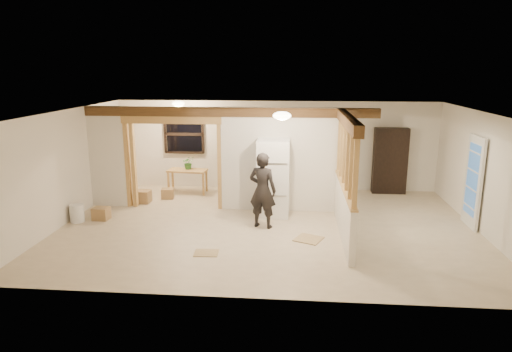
# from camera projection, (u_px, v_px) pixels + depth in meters

# --- Properties ---
(floor) EXTENTS (9.00, 6.50, 0.01)m
(floor) POSITION_uv_depth(u_px,v_px,m) (268.00, 226.00, 10.05)
(floor) COLOR beige
(floor) RESTS_ON ground
(ceiling) EXTENTS (9.00, 6.50, 0.01)m
(ceiling) POSITION_uv_depth(u_px,v_px,m) (268.00, 112.00, 9.47)
(ceiling) COLOR white
(wall_back) EXTENTS (9.00, 0.01, 2.50)m
(wall_back) POSITION_uv_depth(u_px,v_px,m) (275.00, 145.00, 12.91)
(wall_back) COLOR silver
(wall_back) RESTS_ON floor
(wall_front) EXTENTS (9.00, 0.01, 2.50)m
(wall_front) POSITION_uv_depth(u_px,v_px,m) (254.00, 220.00, 6.61)
(wall_front) COLOR silver
(wall_front) RESTS_ON floor
(wall_left) EXTENTS (0.01, 6.50, 2.50)m
(wall_left) POSITION_uv_depth(u_px,v_px,m) (66.00, 167.00, 10.14)
(wall_left) COLOR silver
(wall_left) RESTS_ON floor
(wall_right) EXTENTS (0.01, 6.50, 2.50)m
(wall_right) POSITION_uv_depth(u_px,v_px,m) (486.00, 175.00, 9.38)
(wall_right) COLOR silver
(wall_right) RESTS_ON floor
(partition_left_stub) EXTENTS (0.90, 0.12, 2.50)m
(partition_left_stub) POSITION_uv_depth(u_px,v_px,m) (108.00, 157.00, 11.26)
(partition_left_stub) COLOR silver
(partition_left_stub) RESTS_ON floor
(partition_center) EXTENTS (2.80, 0.12, 2.50)m
(partition_center) POSITION_uv_depth(u_px,v_px,m) (279.00, 160.00, 10.90)
(partition_center) COLOR silver
(partition_center) RESTS_ON floor
(doorway_frame) EXTENTS (2.46, 0.14, 2.20)m
(doorway_frame) POSITION_uv_depth(u_px,v_px,m) (173.00, 164.00, 11.16)
(doorway_frame) COLOR tan
(doorway_frame) RESTS_ON floor
(header_beam_back) EXTENTS (7.00, 0.18, 0.22)m
(header_beam_back) POSITION_uv_depth(u_px,v_px,m) (229.00, 112.00, 10.74)
(header_beam_back) COLOR #55381D
(header_beam_back) RESTS_ON ceiling
(header_beam_right) EXTENTS (0.18, 3.30, 0.22)m
(header_beam_right) POSITION_uv_depth(u_px,v_px,m) (348.00, 121.00, 8.97)
(header_beam_right) COLOR #55381D
(header_beam_right) RESTS_ON ceiling
(pony_wall) EXTENTS (0.12, 3.20, 1.00)m
(pony_wall) POSITION_uv_depth(u_px,v_px,m) (344.00, 212.00, 9.41)
(pony_wall) COLOR silver
(pony_wall) RESTS_ON floor
(stud_partition) EXTENTS (0.14, 3.20, 1.32)m
(stud_partition) POSITION_uv_depth(u_px,v_px,m) (346.00, 157.00, 9.14)
(stud_partition) COLOR tan
(stud_partition) RESTS_ON pony_wall
(window_back) EXTENTS (1.12, 0.10, 1.10)m
(window_back) POSITION_uv_depth(u_px,v_px,m) (184.00, 134.00, 12.98)
(window_back) COLOR black
(window_back) RESTS_ON wall_back
(french_door) EXTENTS (0.12, 0.86, 2.00)m
(french_door) POSITION_uv_depth(u_px,v_px,m) (473.00, 182.00, 9.83)
(french_door) COLOR white
(french_door) RESTS_ON floor
(ceiling_dome_main) EXTENTS (0.36, 0.36, 0.16)m
(ceiling_dome_main) POSITION_uv_depth(u_px,v_px,m) (282.00, 116.00, 8.96)
(ceiling_dome_main) COLOR #FFEABF
(ceiling_dome_main) RESTS_ON ceiling
(ceiling_dome_util) EXTENTS (0.32, 0.32, 0.14)m
(ceiling_dome_util) POSITION_uv_depth(u_px,v_px,m) (178.00, 104.00, 11.91)
(ceiling_dome_util) COLOR #FFEABF
(ceiling_dome_util) RESTS_ON ceiling
(hanging_bulb) EXTENTS (0.07, 0.07, 0.07)m
(hanging_bulb) POSITION_uv_depth(u_px,v_px,m) (191.00, 118.00, 11.26)
(hanging_bulb) COLOR #FFD88C
(hanging_bulb) RESTS_ON ceiling
(refrigerator) EXTENTS (0.74, 0.72, 1.80)m
(refrigerator) POSITION_uv_depth(u_px,v_px,m) (273.00, 178.00, 10.59)
(refrigerator) COLOR white
(refrigerator) RESTS_ON floor
(woman) EXTENTS (0.70, 0.56, 1.66)m
(woman) POSITION_uv_depth(u_px,v_px,m) (263.00, 190.00, 9.80)
(woman) COLOR black
(woman) RESTS_ON floor
(work_table) EXTENTS (1.10, 0.62, 0.66)m
(work_table) POSITION_uv_depth(u_px,v_px,m) (188.00, 181.00, 12.62)
(work_table) COLOR tan
(work_table) RESTS_ON floor
(potted_plant) EXTENTS (0.41, 0.39, 0.36)m
(potted_plant) POSITION_uv_depth(u_px,v_px,m) (188.00, 163.00, 12.57)
(potted_plant) COLOR #27541F
(potted_plant) RESTS_ON work_table
(shop_vac) EXTENTS (0.56, 0.56, 0.60)m
(shop_vac) POSITION_uv_depth(u_px,v_px,m) (117.00, 186.00, 12.25)
(shop_vac) COLOR #AF080E
(shop_vac) RESTS_ON floor
(bookshelf) EXTENTS (0.91, 0.30, 1.81)m
(bookshelf) POSITION_uv_depth(u_px,v_px,m) (390.00, 161.00, 12.50)
(bookshelf) COLOR black
(bookshelf) RESTS_ON floor
(bucket) EXTENTS (0.39, 0.39, 0.40)m
(bucket) POSITION_uv_depth(u_px,v_px,m) (77.00, 213.00, 10.29)
(bucket) COLOR white
(bucket) RESTS_ON floor
(box_util_a) EXTENTS (0.35, 0.31, 0.27)m
(box_util_a) POSITION_uv_depth(u_px,v_px,m) (168.00, 194.00, 12.13)
(box_util_a) COLOR #9A764A
(box_util_a) RESTS_ON floor
(box_util_b) EXTENTS (0.35, 0.35, 0.32)m
(box_util_b) POSITION_uv_depth(u_px,v_px,m) (144.00, 196.00, 11.77)
(box_util_b) COLOR #9A764A
(box_util_b) RESTS_ON floor
(box_front) EXTENTS (0.37, 0.31, 0.29)m
(box_front) POSITION_uv_depth(u_px,v_px,m) (101.00, 214.00, 10.44)
(box_front) COLOR #9A764A
(box_front) RESTS_ON floor
(floor_panel_near) EXTENTS (0.67, 0.67, 0.02)m
(floor_panel_near) POSITION_uv_depth(u_px,v_px,m) (309.00, 239.00, 9.26)
(floor_panel_near) COLOR tan
(floor_panel_near) RESTS_ON floor
(floor_panel_far) EXTENTS (0.47, 0.38, 0.01)m
(floor_panel_far) POSITION_uv_depth(u_px,v_px,m) (206.00, 253.00, 8.57)
(floor_panel_far) COLOR tan
(floor_panel_far) RESTS_ON floor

